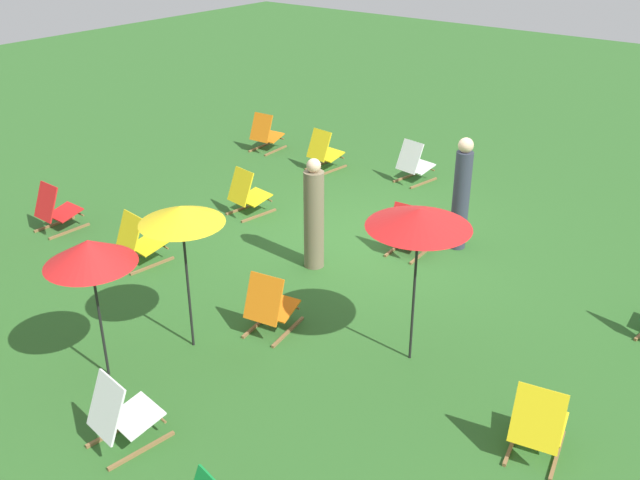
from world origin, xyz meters
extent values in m
plane|color=#2D6026|center=(0.00, 0.00, 0.00)|extent=(40.00, 40.00, 0.00)
cube|color=olive|center=(-4.26, 2.82, 0.02)|extent=(0.18, 0.75, 0.04)
cube|color=olive|center=(-3.83, 2.91, 0.02)|extent=(0.18, 0.75, 0.04)
cube|color=yellow|center=(-4.03, 2.77, 0.27)|extent=(0.55, 0.52, 0.13)
cube|color=yellow|center=(-4.08, 3.06, 0.55)|extent=(0.52, 0.33, 0.57)
cylinder|color=olive|center=(-3.99, 2.57, 0.20)|extent=(0.44, 0.11, 0.03)
cube|color=olive|center=(2.05, 2.67, 0.02)|extent=(0.13, 0.76, 0.04)
cube|color=olive|center=(2.49, 2.61, 0.02)|extent=(0.13, 0.76, 0.04)
cube|color=yellow|center=(2.26, 2.54, 0.27)|extent=(0.53, 0.49, 0.13)
cube|color=yellow|center=(2.29, 2.84, 0.55)|extent=(0.51, 0.31, 0.57)
cylinder|color=olive|center=(2.23, 2.34, 0.20)|extent=(0.44, 0.08, 0.03)
cube|color=olive|center=(0.56, -2.78, 0.02)|extent=(0.17, 0.75, 0.04)
cube|color=olive|center=(0.99, -2.85, 0.02)|extent=(0.17, 0.75, 0.04)
cube|color=white|center=(0.75, -2.91, 0.27)|extent=(0.55, 0.51, 0.13)
cube|color=white|center=(0.81, -2.62, 0.55)|extent=(0.52, 0.33, 0.57)
cylinder|color=olive|center=(0.72, -3.11, 0.20)|extent=(0.44, 0.10, 0.03)
cube|color=olive|center=(-0.71, 2.78, 0.02)|extent=(0.16, 0.76, 0.04)
cube|color=olive|center=(-0.28, 2.86, 0.02)|extent=(0.16, 0.76, 0.04)
cube|color=orange|center=(-0.48, 2.72, 0.27)|extent=(0.55, 0.51, 0.13)
cube|color=orange|center=(-0.53, 3.02, 0.55)|extent=(0.51, 0.32, 0.57)
cylinder|color=olive|center=(-0.44, 2.52, 0.20)|extent=(0.44, 0.10, 0.03)
cube|color=olive|center=(-0.94, 5.33, 0.02)|extent=(0.14, 0.76, 0.04)
cube|color=olive|center=(-0.50, 5.27, 0.02)|extent=(0.14, 0.76, 0.04)
cube|color=white|center=(-0.73, 5.20, 0.27)|extent=(0.54, 0.50, 0.13)
cube|color=white|center=(-0.69, 5.49, 0.55)|extent=(0.51, 0.31, 0.57)
cylinder|color=olive|center=(-0.76, 5.00, 0.20)|extent=(0.44, 0.09, 0.03)
cube|color=olive|center=(2.35, -2.28, 0.02)|extent=(0.12, 0.76, 0.04)
cube|color=olive|center=(2.79, -2.32, 0.02)|extent=(0.12, 0.76, 0.04)
cube|color=yellow|center=(2.56, -2.40, 0.27)|extent=(0.53, 0.48, 0.13)
cube|color=yellow|center=(2.59, -2.10, 0.55)|extent=(0.50, 0.30, 0.57)
cylinder|color=olive|center=(2.54, -2.60, 0.20)|extent=(0.44, 0.08, 0.03)
cube|color=olive|center=(4.08, 2.71, 0.02)|extent=(0.06, 0.76, 0.04)
cube|color=olive|center=(4.52, 2.70, 0.02)|extent=(0.06, 0.76, 0.04)
cube|color=red|center=(4.30, 2.61, 0.27)|extent=(0.49, 0.45, 0.13)
cube|color=red|center=(4.31, 2.91, 0.55)|extent=(0.49, 0.26, 0.57)
cylinder|color=olive|center=(4.29, 2.41, 0.20)|extent=(0.44, 0.04, 0.03)
cube|color=olive|center=(4.07, -2.47, 0.02)|extent=(0.08, 0.76, 0.04)
cube|color=olive|center=(4.51, -2.44, 0.02)|extent=(0.08, 0.76, 0.04)
cube|color=orange|center=(4.30, -2.55, 0.27)|extent=(0.51, 0.46, 0.13)
cube|color=orange|center=(4.28, -2.26, 0.55)|extent=(0.49, 0.28, 0.57)
cylinder|color=olive|center=(4.31, -2.75, 0.20)|extent=(0.44, 0.05, 0.03)
cube|color=olive|center=(2.03, 0.31, 0.02)|extent=(0.15, 0.76, 0.04)
cube|color=olive|center=(2.47, 0.25, 0.02)|extent=(0.15, 0.76, 0.04)
cube|color=yellow|center=(2.24, 0.18, 0.27)|extent=(0.54, 0.50, 0.13)
cube|color=yellow|center=(2.28, 0.48, 0.55)|extent=(0.51, 0.32, 0.57)
cylinder|color=olive|center=(2.21, -0.02, 0.20)|extent=(0.44, 0.09, 0.03)
cube|color=olive|center=(-0.95, -0.15, 0.02)|extent=(0.08, 0.76, 0.04)
cube|color=olive|center=(-0.51, -0.13, 0.02)|extent=(0.08, 0.76, 0.04)
cube|color=red|center=(-0.72, -0.24, 0.27)|extent=(0.51, 0.46, 0.13)
cube|color=red|center=(-0.74, 0.06, 0.55)|extent=(0.49, 0.28, 0.57)
cylinder|color=olive|center=(-0.71, -0.44, 0.20)|extent=(0.44, 0.05, 0.03)
cylinder|color=black|center=(0.05, 3.70, 0.93)|extent=(0.03, 0.03, 1.86)
cone|color=yellow|center=(0.05, 3.70, 1.78)|extent=(1.00, 1.00, 0.21)
cylinder|color=black|center=(0.39, 4.73, 0.86)|extent=(0.03, 0.03, 1.72)
cone|color=red|center=(0.39, 4.73, 1.60)|extent=(1.01, 1.01, 0.29)
cylinder|color=black|center=(-2.22, 2.28, 0.97)|extent=(0.03, 0.03, 1.94)
cone|color=red|center=(-2.22, 2.28, 1.86)|extent=(1.19, 1.19, 0.21)
cylinder|color=#72664C|center=(0.16, 1.14, 0.75)|extent=(0.42, 0.42, 1.50)
sphere|color=beige|center=(0.16, 1.14, 1.60)|extent=(0.21, 0.21, 0.21)
cylinder|color=#333847|center=(-1.23, -0.75, 0.79)|extent=(0.36, 0.36, 1.58)
sphere|color=beige|center=(-1.23, -0.75, 1.69)|extent=(0.23, 0.23, 0.23)
camera|label=1|loc=(-5.72, 8.56, 5.07)|focal=39.93mm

